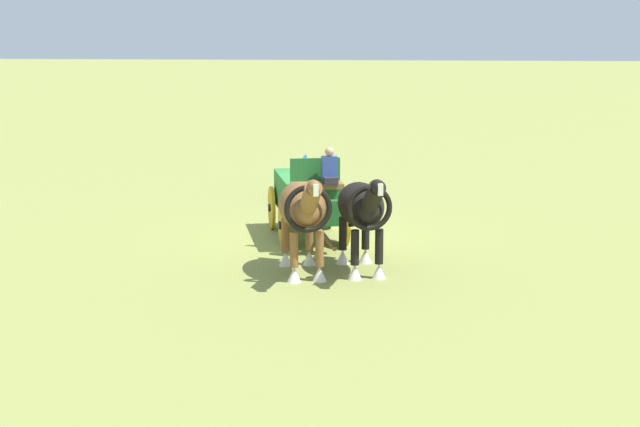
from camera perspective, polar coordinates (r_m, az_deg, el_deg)
ground_plane at (r=25.18m, az=-0.77°, el=-1.36°), size 220.00×220.00×0.00m
show_wagon at (r=24.81m, az=-0.71°, el=0.99°), size 5.75×2.40×2.52m
draft_horse_near at (r=21.38m, az=2.44°, el=0.28°), size 3.00×1.42×2.31m
draft_horse_off at (r=21.16m, az=-1.01°, el=0.25°), size 3.04×1.46×2.34m
sponsor_banner at (r=30.86m, az=-1.12°, el=2.01°), size 3.20×0.07×1.10m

